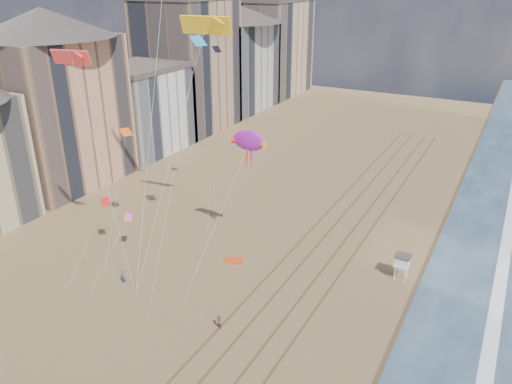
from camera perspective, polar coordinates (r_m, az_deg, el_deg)
wet_sand at (r=69.28m, az=22.97°, el=-6.75°), size 260.00×260.00×0.00m
foam at (r=69.26m, az=26.41°, el=-7.41°), size 260.00×260.00×0.00m
tracks at (r=63.47m, az=6.97°, el=-7.72°), size 7.68×120.00×0.01m
buildings at (r=111.23m, az=-9.56°, el=13.28°), size 34.72×131.35×29.00m
lifeguard_stand at (r=60.53m, az=16.40°, el=-7.55°), size 1.78×1.78×3.21m
grounded_kite at (r=62.75m, az=-2.50°, el=-7.82°), size 2.54×2.14×0.25m
show_kite at (r=58.22m, az=-0.85°, el=5.88°), size 4.33×6.44×18.63m
kite_flyer_a at (r=60.22m, az=-14.90°, el=-9.30°), size 0.68×0.46×1.80m
kite_flyer_b at (r=51.83m, az=-4.23°, el=-14.63°), size 0.92×0.82×1.57m
small_kites at (r=59.90m, az=-11.36°, el=7.93°), size 14.98×17.70×22.07m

